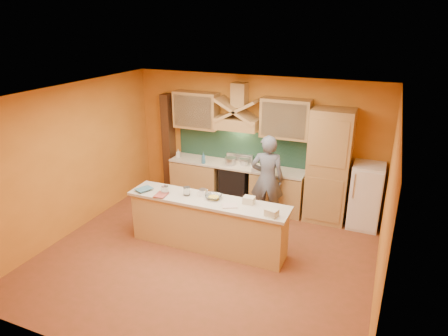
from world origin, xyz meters
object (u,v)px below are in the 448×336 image
at_px(kitchen_scale, 203,193).
at_px(fridge, 366,196).
at_px(mixing_bowl, 214,197).
at_px(person, 267,179).
at_px(stove, 236,184).

bearing_deg(kitchen_scale, fridge, 34.15).
relative_size(kitchen_scale, mixing_bowl, 0.46).
xyz_separation_m(fridge, person, (-1.84, -0.52, 0.25)).
relative_size(person, mixing_bowl, 6.55).
height_order(kitchen_scale, mixing_bowl, kitchen_scale).
relative_size(fridge, mixing_bowl, 4.72).
xyz_separation_m(kitchen_scale, mixing_bowl, (0.22, -0.04, -0.02)).
distance_m(person, kitchen_scale, 1.50).
bearing_deg(kitchen_scale, mixing_bowl, -9.97).
bearing_deg(person, mixing_bowl, 55.79).
distance_m(stove, mixing_bowl, 1.93).
relative_size(fridge, person, 0.72).
bearing_deg(fridge, person, -164.34).
height_order(fridge, mixing_bowl, fridge).
height_order(person, mixing_bowl, person).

